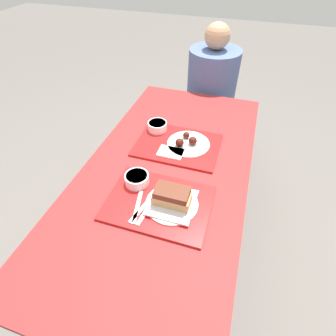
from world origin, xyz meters
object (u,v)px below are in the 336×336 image
bowl_coleslaw_far (157,126)px  wings_plate_far (188,143)px  bowl_coleslaw_near (137,179)px  brisket_sandwich_plate (172,199)px  person_seated_across (212,84)px  tray_far (178,145)px  tray_near (159,203)px

bowl_coleslaw_far → wings_plate_far: bearing=-22.6°
bowl_coleslaw_near → brisket_sandwich_plate: size_ratio=0.49×
bowl_coleslaw_near → wings_plate_far: 0.37m
person_seated_across → wings_plate_far: bearing=-88.6°
tray_far → brisket_sandwich_plate: bearing=-77.5°
bowl_coleslaw_near → person_seated_across: person_seated_across is taller
tray_near → person_seated_across: size_ratio=0.59×
wings_plate_far → person_seated_across: size_ratio=0.31×
bowl_coleslaw_far → person_seated_across: bearing=76.6°
tray_far → brisket_sandwich_plate: 0.41m
bowl_coleslaw_far → person_seated_across: 0.76m
bowl_coleslaw_near → bowl_coleslaw_far: (-0.05, 0.42, 0.00)m
tray_near → bowl_coleslaw_far: size_ratio=4.00×
bowl_coleslaw_far → tray_far: bearing=-32.4°
bowl_coleslaw_near → bowl_coleslaw_far: 0.42m
tray_far → bowl_coleslaw_near: bearing=-106.2°
tray_far → bowl_coleslaw_near: size_ratio=4.00×
bowl_coleslaw_near → bowl_coleslaw_far: size_ratio=1.00×
bowl_coleslaw_near → person_seated_across: bearing=83.8°
tray_near → wings_plate_far: size_ratio=1.93×
tray_far → bowl_coleslaw_far: bearing=147.6°
tray_near → wings_plate_far: 0.42m
tray_far → brisket_sandwich_plate: (0.09, -0.40, 0.04)m
tray_near → tray_far: (-0.03, 0.40, 0.00)m
bowl_coleslaw_near → brisket_sandwich_plate: 0.20m
brisket_sandwich_plate → person_seated_across: (-0.06, 1.23, -0.07)m
bowl_coleslaw_near → bowl_coleslaw_far: same height
brisket_sandwich_plate → bowl_coleslaw_far: 0.54m
brisket_sandwich_plate → wings_plate_far: size_ratio=0.98×
wings_plate_far → brisket_sandwich_plate: bearing=-84.7°
brisket_sandwich_plate → wings_plate_far: 0.41m
tray_near → tray_far: 0.41m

